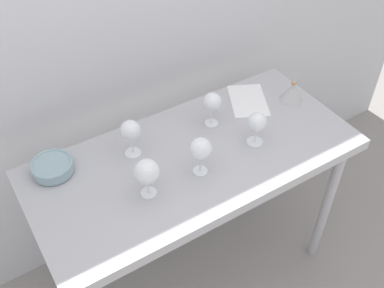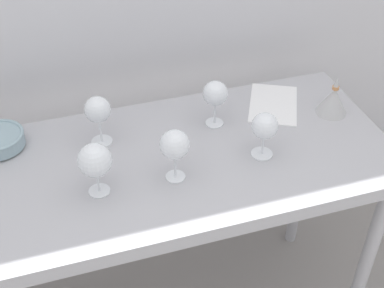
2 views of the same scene
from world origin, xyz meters
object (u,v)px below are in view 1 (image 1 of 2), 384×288
Objects in this scene: wine_glass_near_center at (201,149)px; decanter_funnel at (292,92)px; wine_glass_near_left at (147,173)px; tasting_bowl at (52,167)px; wine_glass_far_left at (130,131)px; wine_glass_far_right at (212,103)px; tasting_sheet_upper at (248,100)px; wine_glass_near_right at (257,123)px.

wine_glass_near_center reaches higher than decanter_funnel.
wine_glass_near_left is 1.01× the size of tasting_bowl.
wine_glass_far_left is at bearing -12.81° from tasting_bowl.
wine_glass_far_right is 0.48m from wine_glass_near_left.
tasting_sheet_upper is 1.47× the size of tasting_bowl.
wine_glass_far_right is 0.22m from wine_glass_near_right.
wine_glass_near_left is at bearing -153.66° from wine_glass_far_right.
wine_glass_far_left is (-0.39, 0.02, 0.01)m from wine_glass_far_right.
wine_glass_far_right is 0.27m from tasting_sheet_upper.
wine_glass_near_center is at bearing -132.40° from wine_glass_far_right.
wine_glass_near_left is (-0.43, -0.22, -0.00)m from wine_glass_far_right.
tasting_bowl is at bearing 167.19° from wine_glass_far_left.
wine_glass_far_right is at bearing 47.60° from wine_glass_near_center.
tasting_bowl is at bearing 160.08° from wine_glass_near_right.
decanter_funnel is (0.62, 0.16, -0.07)m from wine_glass_near_center.
tasting_sheet_upper is at bearing 10.89° from wine_glass_far_right.
wine_glass_far_right is at bearing 171.86° from decanter_funnel.
tasting_sheet_upper is at bearing 21.14° from wine_glass_near_left.
wine_glass_near_right is at bearing -24.38° from wine_glass_far_left.
wine_glass_far_right is at bearing -7.12° from tasting_bowl.
wine_glass_near_left is at bearing -178.47° from wine_glass_near_right.
wine_glass_near_center is 1.11× the size of wine_glass_near_right.
wine_glass_near_right is 0.31m from tasting_sheet_upper.
decanter_funnel is at bearing 10.36° from wine_glass_near_left.
wine_glass_near_left reaches higher than tasting_bowl.
wine_glass_near_right reaches higher than tasting_sheet_upper.
wine_glass_near_left is 0.53m from wine_glass_near_right.
wine_glass_near_left is (-0.23, 0.01, -0.01)m from wine_glass_near_center.
wine_glass_far_left reaches higher than tasting_sheet_upper.
tasting_bowl is (-0.80, 0.29, -0.08)m from wine_glass_near_right.
wine_glass_far_left is 0.69× the size of tasting_sheet_upper.
wine_glass_near_right is (0.29, 0.02, -0.02)m from wine_glass_near_center.
wine_glass_near_right is at bearing 4.18° from wine_glass_near_center.
wine_glass_near_left reaches higher than wine_glass_near_right.
tasting_bowl is at bearing 148.38° from wine_glass_near_center.
decanter_funnel is at bearing -5.33° from wine_glass_far_left.
decanter_funnel is at bearing -8.14° from wine_glass_far_right.
wine_glass_far_right is at bearing 114.24° from wine_glass_near_right.
wine_glass_near_right is at bearing -95.23° from tasting_sheet_upper.
tasting_sheet_upper is at bearing -2.52° from tasting_bowl.
wine_glass_near_center is at bearing -175.82° from wine_glass_near_right.
wine_glass_near_left is at bearing 178.16° from wine_glass_near_center.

